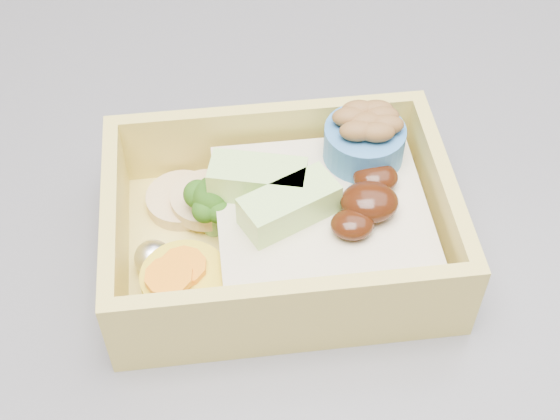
{
  "coord_description": "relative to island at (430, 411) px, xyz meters",
  "views": [
    {
      "loc": [
        -0.18,
        -0.49,
        1.26
      ],
      "look_at": [
        -0.17,
        -0.23,
        0.95
      ],
      "focal_mm": 50.0,
      "sensor_mm": 36.0,
      "label": 1
    }
  ],
  "objects": [
    {
      "name": "island",
      "position": [
        0.0,
        0.0,
        0.0
      ],
      "size": [
        1.24,
        0.84,
        0.92
      ],
      "color": "brown",
      "rests_on": "ground"
    },
    {
      "name": "bento_box",
      "position": [
        -0.16,
        -0.13,
        0.48
      ],
      "size": [
        0.19,
        0.15,
        0.07
      ],
      "rotation": [
        0.0,
        0.0,
        0.1
      ],
      "color": "#DDC65B",
      "rests_on": "island"
    }
  ]
}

